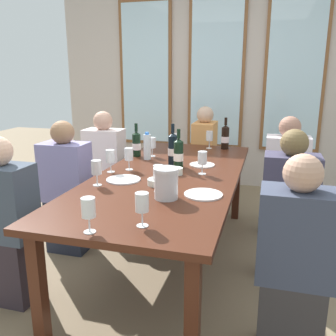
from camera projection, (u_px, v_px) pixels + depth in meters
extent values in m
plane|color=#7D684D|center=(169.00, 262.00, 2.94)|extent=(12.00, 12.00, 0.00)
cube|color=#BBADA3|center=(217.00, 74.00, 4.70)|extent=(4.23, 0.06, 2.90)
cube|color=brown|center=(146.00, 74.00, 4.91)|extent=(0.72, 0.03, 1.88)
cube|color=silver|center=(145.00, 74.00, 4.90)|extent=(0.64, 0.01, 1.80)
cube|color=brown|center=(216.00, 74.00, 4.66)|extent=(0.72, 0.03, 1.88)
cube|color=silver|center=(216.00, 74.00, 4.65)|extent=(0.64, 0.01, 1.80)
cube|color=brown|center=(294.00, 75.00, 4.41)|extent=(0.72, 0.03, 1.88)
cube|color=silver|center=(294.00, 75.00, 4.40)|extent=(0.64, 0.01, 1.80)
cube|color=#451F12|center=(169.00, 176.00, 2.75)|extent=(1.03, 2.35, 0.04)
cube|color=#451F12|center=(39.00, 291.00, 1.95)|extent=(0.07, 0.07, 0.70)
cube|color=#451F12|center=(192.00, 319.00, 1.73)|extent=(0.07, 0.07, 0.70)
cube|color=#451F12|center=(158.00, 180.00, 3.96)|extent=(0.07, 0.07, 0.70)
cube|color=#451F12|center=(236.00, 186.00, 3.74)|extent=(0.07, 0.07, 0.70)
cylinder|color=white|center=(202.00, 165.00, 2.99)|extent=(0.21, 0.21, 0.01)
cylinder|color=white|center=(203.00, 194.00, 2.27)|extent=(0.24, 0.24, 0.01)
cylinder|color=white|center=(123.00, 180.00, 2.59)|extent=(0.24, 0.24, 0.01)
cylinder|color=silver|center=(166.00, 185.00, 2.20)|extent=(0.14, 0.14, 0.17)
cylinder|color=silver|center=(166.00, 170.00, 2.17)|extent=(0.16, 0.16, 0.02)
cylinder|color=black|center=(225.00, 138.00, 3.61)|extent=(0.07, 0.08, 0.21)
cone|color=black|center=(226.00, 126.00, 3.58)|extent=(0.07, 0.08, 0.02)
cylinder|color=black|center=(226.00, 121.00, 3.57)|extent=(0.03, 0.03, 0.08)
cylinder|color=white|center=(225.00, 139.00, 3.61)|extent=(0.08, 0.08, 0.06)
cylinder|color=black|center=(173.00, 150.00, 3.00)|extent=(0.08, 0.07, 0.24)
cone|color=black|center=(173.00, 134.00, 2.96)|extent=(0.08, 0.07, 0.02)
cylinder|color=black|center=(173.00, 128.00, 2.95)|extent=(0.03, 0.03, 0.08)
cylinder|color=white|center=(173.00, 152.00, 3.00)|extent=(0.08, 0.08, 0.06)
cylinder|color=black|center=(136.00, 145.00, 3.30)|extent=(0.07, 0.07, 0.20)
cone|color=black|center=(136.00, 133.00, 3.27)|extent=(0.07, 0.07, 0.02)
cylinder|color=black|center=(136.00, 128.00, 3.26)|extent=(0.03, 0.03, 0.08)
cylinder|color=white|center=(137.00, 146.00, 3.30)|extent=(0.08, 0.08, 0.06)
cylinder|color=black|center=(179.00, 155.00, 2.86)|extent=(0.08, 0.08, 0.22)
cone|color=black|center=(179.00, 140.00, 2.83)|extent=(0.08, 0.08, 0.02)
cylinder|color=black|center=(179.00, 134.00, 2.81)|extent=(0.03, 0.03, 0.08)
cylinder|color=#F5E1D1|center=(178.00, 157.00, 2.86)|extent=(0.08, 0.08, 0.06)
cylinder|color=white|center=(157.00, 182.00, 2.47)|extent=(0.13, 0.13, 0.04)
cylinder|color=white|center=(176.00, 171.00, 2.73)|extent=(0.11, 0.11, 0.05)
cylinder|color=white|center=(147.00, 147.00, 3.18)|extent=(0.06, 0.06, 0.22)
cylinder|color=blue|center=(147.00, 133.00, 3.15)|extent=(0.04, 0.04, 0.02)
cylinder|color=white|center=(90.00, 232.00, 1.75)|extent=(0.06, 0.06, 0.00)
cylinder|color=white|center=(89.00, 224.00, 1.74)|extent=(0.01, 0.01, 0.07)
cylinder|color=white|center=(88.00, 207.00, 1.72)|extent=(0.07, 0.07, 0.09)
cylinder|color=white|center=(142.00, 226.00, 1.82)|extent=(0.06, 0.06, 0.00)
cylinder|color=white|center=(142.00, 218.00, 1.81)|extent=(0.01, 0.01, 0.07)
cylinder|color=white|center=(142.00, 202.00, 1.79)|extent=(0.07, 0.07, 0.09)
cylinder|color=white|center=(111.00, 172.00, 2.79)|extent=(0.06, 0.06, 0.00)
cylinder|color=white|center=(111.00, 167.00, 2.78)|extent=(0.01, 0.01, 0.07)
cylinder|color=white|center=(110.00, 156.00, 2.76)|extent=(0.07, 0.07, 0.09)
cylinder|color=white|center=(202.00, 174.00, 2.74)|extent=(0.06, 0.06, 0.00)
cylinder|color=white|center=(202.00, 169.00, 2.73)|extent=(0.01, 0.01, 0.07)
cylinder|color=white|center=(202.00, 158.00, 2.71)|extent=(0.07, 0.07, 0.09)
cylinder|color=maroon|center=(202.00, 162.00, 2.72)|extent=(0.06, 0.06, 0.02)
cylinder|color=white|center=(152.00, 156.00, 3.32)|extent=(0.06, 0.06, 0.00)
cylinder|color=white|center=(152.00, 152.00, 3.31)|extent=(0.01, 0.01, 0.07)
cylinder|color=white|center=(152.00, 143.00, 3.28)|extent=(0.07, 0.07, 0.09)
cylinder|color=white|center=(97.00, 185.00, 2.47)|extent=(0.06, 0.06, 0.00)
cylinder|color=white|center=(97.00, 179.00, 2.46)|extent=(0.01, 0.01, 0.07)
cylinder|color=white|center=(96.00, 167.00, 2.44)|extent=(0.07, 0.07, 0.09)
cylinder|color=maroon|center=(97.00, 171.00, 2.45)|extent=(0.06, 0.06, 0.04)
cylinder|color=white|center=(209.00, 148.00, 3.66)|extent=(0.06, 0.06, 0.00)
cylinder|color=white|center=(209.00, 144.00, 3.65)|extent=(0.01, 0.01, 0.07)
cylinder|color=white|center=(210.00, 136.00, 3.63)|extent=(0.07, 0.07, 0.09)
cylinder|color=maroon|center=(209.00, 139.00, 3.64)|extent=(0.06, 0.06, 0.03)
cylinder|color=white|center=(129.00, 170.00, 2.86)|extent=(0.06, 0.06, 0.00)
cylinder|color=white|center=(129.00, 165.00, 2.85)|extent=(0.01, 0.01, 0.07)
cylinder|color=white|center=(129.00, 154.00, 2.83)|extent=(0.07, 0.07, 0.09)
cylinder|color=white|center=(159.00, 191.00, 2.34)|extent=(0.06, 0.06, 0.00)
cylinder|color=white|center=(159.00, 185.00, 2.33)|extent=(0.01, 0.01, 0.07)
cylinder|color=white|center=(158.00, 173.00, 2.31)|extent=(0.07, 0.07, 0.09)
cylinder|color=maroon|center=(158.00, 178.00, 2.32)|extent=(0.06, 0.06, 0.02)
cylinder|color=white|center=(177.00, 151.00, 3.53)|extent=(0.06, 0.06, 0.00)
cylinder|color=white|center=(177.00, 147.00, 3.52)|extent=(0.01, 0.01, 0.07)
cylinder|color=white|center=(177.00, 138.00, 3.50)|extent=(0.07, 0.07, 0.09)
cube|color=#2F262D|center=(11.00, 268.00, 2.42)|extent=(0.32, 0.24, 0.45)
cube|color=#3B4656|center=(3.00, 202.00, 2.30)|extent=(0.38, 0.24, 0.48)
cube|color=#363234|center=(289.00, 316.00, 1.94)|extent=(0.32, 0.24, 0.45)
cube|color=#3A4155|center=(297.00, 236.00, 1.82)|extent=(0.38, 0.24, 0.48)
sphere|color=tan|center=(303.00, 173.00, 1.74)|extent=(0.19, 0.19, 0.19)
cube|color=#212634|center=(70.00, 224.00, 3.11)|extent=(0.32, 0.24, 0.45)
cube|color=#827CB4|center=(66.00, 172.00, 3.00)|extent=(0.38, 0.24, 0.48)
sphere|color=#9B6E4D|center=(63.00, 132.00, 2.91)|extent=(0.19, 0.19, 0.19)
cube|color=#212F3E|center=(285.00, 248.00, 2.69)|extent=(0.32, 0.24, 0.45)
cube|color=#3C3951|center=(290.00, 188.00, 2.57)|extent=(0.38, 0.24, 0.48)
sphere|color=brown|center=(294.00, 143.00, 2.49)|extent=(0.19, 0.19, 0.19)
cube|color=#362E2B|center=(106.00, 197.00, 3.80)|extent=(0.32, 0.24, 0.45)
cube|color=silver|center=(104.00, 153.00, 3.68)|extent=(0.38, 0.24, 0.48)
sphere|color=tan|center=(103.00, 121.00, 3.60)|extent=(0.19, 0.19, 0.19)
cube|color=#302D38|center=(283.00, 212.00, 3.40)|extent=(0.32, 0.24, 0.45)
cube|color=silver|center=(287.00, 163.00, 3.28)|extent=(0.38, 0.24, 0.48)
sphere|color=#9D6C58|center=(290.00, 127.00, 3.19)|extent=(0.19, 0.19, 0.19)
cube|color=#35223E|center=(203.00, 182.00, 4.30)|extent=(0.24, 0.32, 0.45)
cube|color=#E29650|center=(204.00, 143.00, 4.18)|extent=(0.24, 0.38, 0.48)
sphere|color=tan|center=(205.00, 115.00, 4.10)|extent=(0.19, 0.19, 0.19)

